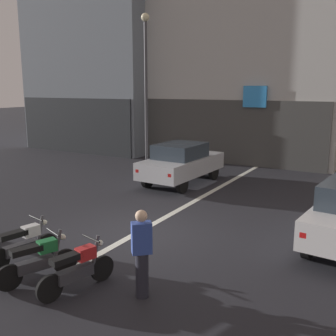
{
  "coord_description": "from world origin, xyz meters",
  "views": [
    {
      "loc": [
        5.67,
        -8.13,
        3.79
      ],
      "look_at": [
        -0.19,
        2.0,
        1.4
      ],
      "focal_mm": 42.03,
      "sensor_mm": 36.0,
      "label": 1
    }
  ],
  "objects_px": {
    "motorcycle_white_row_leftmost": "(23,243)",
    "motorcycle_red_row_centre": "(78,268)",
    "car_silver_crossing_near": "(182,162)",
    "person_by_motorcycles": "(142,253)",
    "street_lamp": "(146,78)",
    "motorcycle_green_row_left_mid": "(38,260)"
  },
  "relations": [
    {
      "from": "motorcycle_white_row_leftmost",
      "to": "motorcycle_red_row_centre",
      "type": "height_order",
      "value": "same"
    },
    {
      "from": "car_silver_crossing_near",
      "to": "person_by_motorcycles",
      "type": "height_order",
      "value": "person_by_motorcycles"
    },
    {
      "from": "street_lamp",
      "to": "motorcycle_red_row_centre",
      "type": "relative_size",
      "value": 4.26
    },
    {
      "from": "car_silver_crossing_near",
      "to": "motorcycle_red_row_centre",
      "type": "relative_size",
      "value": 2.56
    },
    {
      "from": "car_silver_crossing_near",
      "to": "motorcycle_green_row_left_mid",
      "type": "height_order",
      "value": "car_silver_crossing_near"
    },
    {
      "from": "street_lamp",
      "to": "motorcycle_white_row_leftmost",
      "type": "xyz_separation_m",
      "value": [
        3.04,
        -9.61,
        -3.77
      ]
    },
    {
      "from": "motorcycle_green_row_left_mid",
      "to": "motorcycle_white_row_leftmost",
      "type": "bearing_deg",
      "value": 155.76
    },
    {
      "from": "motorcycle_green_row_left_mid",
      "to": "car_silver_crossing_near",
      "type": "bearing_deg",
      "value": 99.14
    },
    {
      "from": "person_by_motorcycles",
      "to": "car_silver_crossing_near",
      "type": "bearing_deg",
      "value": 113.39
    },
    {
      "from": "car_silver_crossing_near",
      "to": "person_by_motorcycles",
      "type": "relative_size",
      "value": 2.5
    },
    {
      "from": "motorcycle_green_row_left_mid",
      "to": "person_by_motorcycles",
      "type": "relative_size",
      "value": 0.95
    },
    {
      "from": "street_lamp",
      "to": "motorcycle_red_row_centre",
      "type": "bearing_deg",
      "value": -63.75
    },
    {
      "from": "motorcycle_white_row_leftmost",
      "to": "motorcycle_green_row_left_mid",
      "type": "bearing_deg",
      "value": -24.24
    },
    {
      "from": "street_lamp",
      "to": "person_by_motorcycles",
      "type": "height_order",
      "value": "street_lamp"
    },
    {
      "from": "motorcycle_green_row_left_mid",
      "to": "street_lamp",
      "type": "bearing_deg",
      "value": 111.58
    },
    {
      "from": "car_silver_crossing_near",
      "to": "motorcycle_red_row_centre",
      "type": "distance_m",
      "value": 8.81
    },
    {
      "from": "car_silver_crossing_near",
      "to": "street_lamp",
      "type": "height_order",
      "value": "street_lamp"
    },
    {
      "from": "motorcycle_white_row_leftmost",
      "to": "street_lamp",
      "type": "bearing_deg",
      "value": 107.54
    },
    {
      "from": "car_silver_crossing_near",
      "to": "motorcycle_red_row_centre",
      "type": "xyz_separation_m",
      "value": [
        2.31,
        -8.49,
        -0.43
      ]
    },
    {
      "from": "car_silver_crossing_near",
      "to": "motorcycle_red_row_centre",
      "type": "height_order",
      "value": "car_silver_crossing_near"
    },
    {
      "from": "motorcycle_red_row_centre",
      "to": "car_silver_crossing_near",
      "type": "bearing_deg",
      "value": 105.21
    },
    {
      "from": "person_by_motorcycles",
      "to": "street_lamp",
      "type": "bearing_deg",
      "value": 122.61
    }
  ]
}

